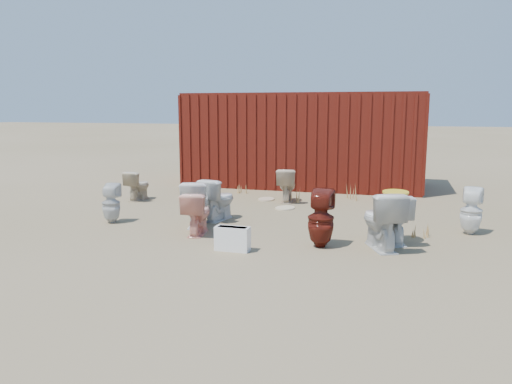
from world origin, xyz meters
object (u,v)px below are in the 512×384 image
(toilet_front_maroon, at_px, (321,219))
(toilet_back_yellowlid, at_px, (394,218))
(toilet_back_beige_right, at_px, (287,185))
(toilet_back_a, at_px, (111,203))
(toilet_front_a, at_px, (196,203))
(shipping_container, at_px, (304,140))
(loose_tank, at_px, (233,239))
(toilet_front_c, at_px, (218,199))
(toilet_front_pink, at_px, (197,213))
(toilet_back_e, at_px, (471,211))
(toilet_back_beige_left, at_px, (138,186))
(toilet_front_e, at_px, (381,220))

(toilet_front_maroon, relative_size, toilet_back_yellowlid, 1.12)
(toilet_back_beige_right, bearing_deg, toilet_back_a, 39.91)
(toilet_front_a, xyz_separation_m, toilet_back_yellowlid, (3.32, -0.17, -0.02))
(shipping_container, height_order, loose_tank, shipping_container)
(toilet_front_maroon, xyz_separation_m, toilet_back_yellowlid, (1.04, 0.56, -0.05))
(toilet_front_c, xyz_separation_m, toilet_front_maroon, (2.08, -1.29, 0.04))
(toilet_back_yellowlid, relative_size, loose_tank, 1.54)
(loose_tank, bearing_deg, shipping_container, 92.62)
(toilet_front_pink, bearing_deg, toilet_front_c, -95.13)
(toilet_front_maroon, xyz_separation_m, toilet_back_a, (-3.84, 0.54, -0.08))
(toilet_front_pink, height_order, toilet_back_e, toilet_back_e)
(toilet_back_beige_right, bearing_deg, toilet_front_a, 61.08)
(toilet_front_c, distance_m, toilet_back_beige_left, 2.77)
(toilet_front_a, height_order, toilet_back_beige_right, toilet_front_a)
(toilet_front_a, bearing_deg, loose_tank, 117.30)
(toilet_back_e, bearing_deg, toilet_front_maroon, 45.46)
(toilet_back_yellowlid, bearing_deg, loose_tank, 11.74)
(toilet_front_a, bearing_deg, shipping_container, -113.35)
(toilet_front_a, bearing_deg, toilet_back_e, 175.58)
(toilet_front_e, distance_m, toilet_back_yellowlid, 0.45)
(toilet_front_e, height_order, toilet_back_beige_left, toilet_front_e)
(toilet_front_pink, bearing_deg, toilet_back_beige_right, -110.85)
(loose_tank, bearing_deg, toilet_front_a, 131.67)
(toilet_front_maroon, height_order, toilet_back_e, toilet_front_maroon)
(toilet_front_a, height_order, toilet_front_c, toilet_front_a)
(toilet_back_beige_left, bearing_deg, toilet_front_c, 156.54)
(shipping_container, relative_size, loose_tank, 12.00)
(toilet_front_e, bearing_deg, shipping_container, -92.12)
(shipping_container, bearing_deg, toilet_front_maroon, -76.95)
(shipping_container, distance_m, loose_tank, 6.52)
(loose_tank, bearing_deg, toilet_front_pink, 140.37)
(toilet_front_a, bearing_deg, toilet_front_pink, 100.37)
(shipping_container, height_order, toilet_front_e, shipping_container)
(toilet_back_e, xyz_separation_m, loose_tank, (-3.43, -1.98, -0.21))
(toilet_front_e, bearing_deg, toilet_front_c, -44.42)
(toilet_front_maroon, xyz_separation_m, toilet_back_beige_right, (-1.27, 3.37, -0.06))
(toilet_front_maroon, distance_m, toilet_back_yellowlid, 1.18)
(toilet_back_yellowlid, bearing_deg, toilet_back_beige_right, -65.08)
(toilet_front_c, bearing_deg, toilet_back_beige_left, -16.75)
(toilet_front_c, bearing_deg, loose_tank, 128.85)
(toilet_front_maroon, bearing_deg, toilet_front_c, -31.13)
(toilet_front_c, height_order, toilet_back_yellowlid, toilet_front_c)
(toilet_front_pink, xyz_separation_m, loose_tank, (0.85, -0.73, -0.18))
(toilet_front_maroon, relative_size, toilet_back_beige_left, 1.31)
(toilet_front_maroon, bearing_deg, loose_tank, 24.84)
(loose_tank, bearing_deg, toilet_back_beige_left, 137.01)
(toilet_front_pink, distance_m, toilet_back_beige_right, 3.27)
(toilet_front_maroon, bearing_deg, shipping_container, -76.36)
(shipping_container, height_order, toilet_back_yellowlid, shipping_container)
(toilet_front_c, xyz_separation_m, toilet_back_a, (-1.76, -0.75, -0.03))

